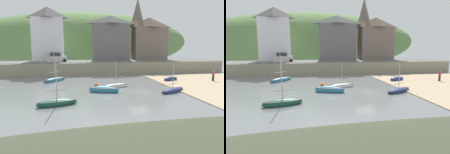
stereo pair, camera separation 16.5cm
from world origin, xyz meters
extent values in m
cube|color=slate|center=(0.00, 0.00, -0.03)|extent=(48.00, 40.00, 0.06)
cube|color=gray|center=(0.00, 17.00, 1.20)|extent=(48.00, 2.40, 2.40)
cube|color=#606060|center=(0.00, 20.70, 2.35)|extent=(48.00, 9.00, 0.10)
ellipsoid|color=#5B8045|center=(-4.91, 55.20, 7.13)|extent=(80.00, 44.00, 20.36)
cube|color=white|center=(-13.60, 25.20, 7.12)|extent=(6.58, 5.40, 9.44)
pyramid|color=#534F50|center=(-13.60, 25.20, 13.08)|extent=(6.88, 5.70, 2.48)
cube|color=slate|center=(0.73, 25.20, 6.63)|extent=(8.47, 4.13, 8.47)
pyramid|color=#4D514E|center=(0.73, 25.20, 11.83)|extent=(8.77, 4.43, 1.93)
cube|color=#73645A|center=(10.41, 25.20, 6.28)|extent=(8.07, 4.50, 7.75)
pyramid|color=brown|center=(10.41, 25.20, 11.34)|extent=(8.37, 4.80, 2.38)
cube|color=tan|center=(8.59, 29.20, 7.20)|extent=(2.80, 2.80, 9.61)
cone|color=#665B51|center=(8.59, 29.20, 14.94)|extent=(3.00, 3.00, 5.86)
ellipsoid|color=teal|center=(-4.60, 0.59, 0.27)|extent=(3.98, 2.23, 0.98)
ellipsoid|color=black|center=(-4.60, 0.59, 0.54)|extent=(3.90, 2.19, 0.12)
ellipsoid|color=navy|center=(4.07, -0.79, 0.17)|extent=(4.41, 3.32, 0.62)
ellipsoid|color=black|center=(4.07, -0.79, 0.34)|extent=(4.32, 3.26, 0.12)
cylinder|color=#B2A893|center=(4.07, -0.79, 2.02)|extent=(0.09, 0.09, 3.08)
cylinder|color=gray|center=(4.07, -0.79, 1.06)|extent=(1.87, 1.13, 0.07)
ellipsoid|color=silver|center=(-2.50, 3.21, 0.19)|extent=(4.10, 2.10, 0.70)
ellipsoid|color=black|center=(-2.50, 3.21, 0.38)|extent=(4.02, 2.06, 0.12)
cylinder|color=#B2A893|center=(-2.50, 3.21, 2.10)|extent=(0.09, 0.09, 3.13)
cylinder|color=gray|center=(-2.50, 3.21, 1.40)|extent=(2.45, 0.83, 0.07)
ellipsoid|color=navy|center=(7.62, 7.09, 0.25)|extent=(3.29, 2.46, 0.90)
ellipsoid|color=black|center=(7.62, 7.09, 0.49)|extent=(3.22, 2.41, 0.12)
ellipsoid|color=#18523C|center=(-10.00, -4.44, 0.23)|extent=(4.15, 2.10, 0.82)
ellipsoid|color=black|center=(-10.00, -4.44, 0.45)|extent=(4.07, 2.06, 0.12)
cylinder|color=#B2A893|center=(-10.00, -4.44, 2.72)|extent=(0.09, 0.09, 4.18)
cylinder|color=gray|center=(-10.00, -4.44, 1.53)|extent=(2.00, 0.60, 0.07)
ellipsoid|color=teal|center=(-11.32, 10.09, 0.21)|extent=(3.79, 4.01, 0.77)
ellipsoid|color=black|center=(-11.32, 10.09, 0.43)|extent=(3.72, 3.93, 0.12)
cylinder|color=#B2A893|center=(-11.32, 10.09, 2.63)|extent=(0.09, 0.09, 4.06)
cylinder|color=gray|center=(-11.32, 10.09, 1.50)|extent=(1.84, 1.99, 0.07)
cube|color=#BEB9BE|center=(-11.63, 20.70, 3.00)|extent=(4.17, 1.88, 1.20)
cube|color=#282D33|center=(-11.88, 20.70, 3.95)|extent=(2.17, 1.59, 0.80)
cylinder|color=black|center=(-9.98, 21.50, 2.72)|extent=(0.64, 0.22, 0.64)
cylinder|color=black|center=(-9.98, 19.90, 2.72)|extent=(0.64, 0.22, 0.64)
cylinder|color=black|center=(-13.28, 21.50, 2.72)|extent=(0.64, 0.22, 0.64)
cylinder|color=black|center=(-13.28, 19.90, 2.72)|extent=(0.64, 0.22, 0.64)
cube|color=#282833|center=(14.08, 5.12, 0.51)|extent=(0.28, 0.20, 0.82)
cylinder|color=red|center=(14.08, 5.12, 1.21)|extent=(0.34, 0.34, 0.58)
sphere|color=#D1A889|center=(14.08, 5.12, 1.61)|extent=(0.22, 0.22, 0.22)
sphere|color=orange|center=(-5.09, 4.92, 0.16)|extent=(0.54, 0.54, 0.54)
camera|label=1|loc=(-8.43, -25.34, 5.90)|focal=34.01mm
camera|label=2|loc=(-8.27, -25.37, 5.90)|focal=34.01mm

